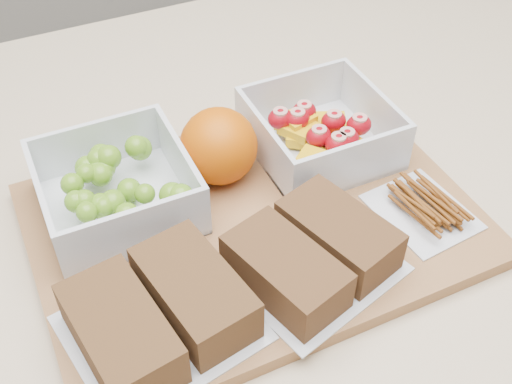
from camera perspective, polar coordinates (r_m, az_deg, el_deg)
cutting_board at (r=0.63m, az=-0.19°, el=-2.78°), size 0.42×0.30×0.02m
grape_container at (r=0.63m, az=-12.28°, el=0.32°), size 0.14×0.14×0.06m
fruit_container at (r=0.69m, az=5.70°, el=5.21°), size 0.14×0.14×0.06m
orange at (r=0.65m, az=-3.34°, el=4.09°), size 0.08×0.08×0.08m
sandwich_bag_left at (r=0.53m, az=-8.64°, el=-10.60°), size 0.17×0.16×0.05m
sandwich_bag_center at (r=0.57m, az=5.03°, el=-5.46°), size 0.17×0.16×0.04m
pretzel_bag at (r=0.65m, az=14.65°, el=-1.11°), size 0.09×0.11×0.02m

